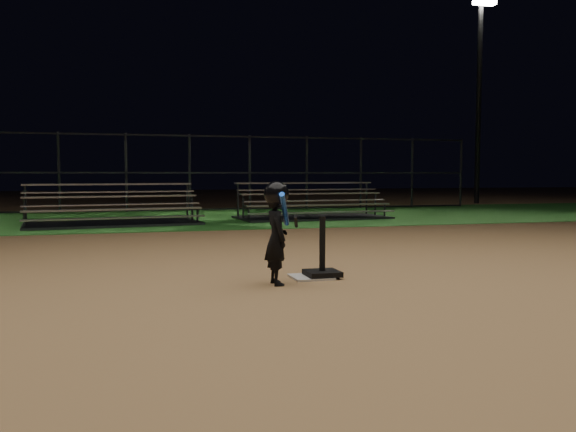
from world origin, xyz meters
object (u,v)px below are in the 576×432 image
object	(u,v)px
child_batter	(277,230)
bleacher_right	(312,211)
bleacher_left	(113,216)
batting_tee	(322,265)
home_plate	(311,277)
light_pole_right	(480,82)

from	to	relation	value
child_batter	bleacher_right	distance (m)	9.59
bleacher_left	child_batter	bearing A→B (deg)	-84.47
batting_tee	bleacher_right	world-z (taller)	bleacher_right
home_plate	child_batter	world-z (taller)	child_batter
bleacher_right	child_batter	bearing A→B (deg)	-113.78
child_batter	batting_tee	bearing A→B (deg)	-69.24
bleacher_left	home_plate	bearing A→B (deg)	-80.81
bleacher_left	bleacher_right	distance (m)	5.19
batting_tee	bleacher_left	distance (m)	8.47
batting_tee	light_pole_right	size ratio (longest dim) A/B	0.08
home_plate	bleacher_right	xyz separation A→B (m)	(2.82, 8.71, 0.19)
home_plate	bleacher_right	size ratio (longest dim) A/B	0.11
light_pole_right	child_batter	bearing A→B (deg)	-129.34
home_plate	batting_tee	bearing A→B (deg)	-9.96
child_batter	light_pole_right	bearing A→B (deg)	-42.05
child_batter	bleacher_right	world-z (taller)	child_batter
home_plate	bleacher_right	bearing A→B (deg)	72.05
home_plate	bleacher_left	distance (m)	8.42
batting_tee	bleacher_right	xyz separation A→B (m)	(2.69, 8.73, 0.06)
batting_tee	child_batter	distance (m)	0.81
home_plate	light_pole_right	size ratio (longest dim) A/B	0.05
bleacher_left	light_pole_right	xyz separation A→B (m)	(14.33, 6.86, 4.74)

